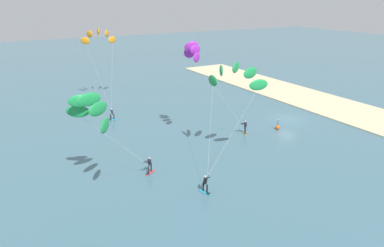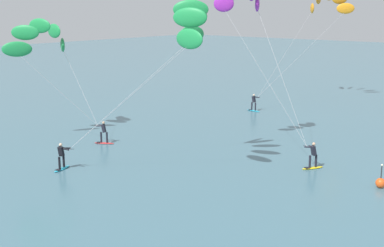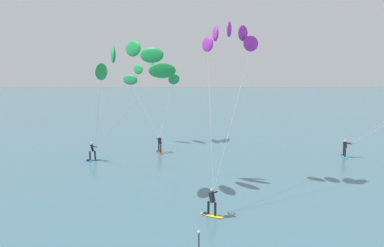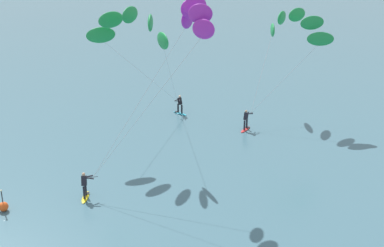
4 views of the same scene
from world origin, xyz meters
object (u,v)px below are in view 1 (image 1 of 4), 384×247
Objects in this scene: kitesurfer_far_out at (92,111)px; marker_buoy at (277,127)px; kitesurfer_nearshore at (196,55)px; kitesurfer_downwind at (234,79)px; kitesurfer_mid_water at (99,39)px.

kitesurfer_far_out reaches higher than marker_buoy.
kitesurfer_nearshore is at bearing 77.68° from marker_buoy.
kitesurfer_far_out is 14.22m from kitesurfer_downwind.
marker_buoy is (-24.80, -15.47, -9.70)m from kitesurfer_mid_water.
kitesurfer_far_out is at bearing 116.24° from kitesurfer_nearshore.
kitesurfer_mid_water is at bearing 31.95° from marker_buoy.
kitesurfer_mid_water reaches higher than kitesurfer_far_out.
kitesurfer_mid_water is at bearing 11.54° from kitesurfer_nearshore.
kitesurfer_mid_water is 1.39× the size of kitesurfer_far_out.
marker_buoy is at bearing -102.32° from kitesurfer_nearshore.
kitesurfer_mid_water is at bearing 9.83° from kitesurfer_downwind.
kitesurfer_mid_water is 30.66m from kitesurfer_far_out.
kitesurfer_far_out is at bearing 100.07° from marker_buoy.
kitesurfer_nearshore reaches higher than kitesurfer_downwind.
kitesurfer_downwind reaches higher than marker_buoy.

